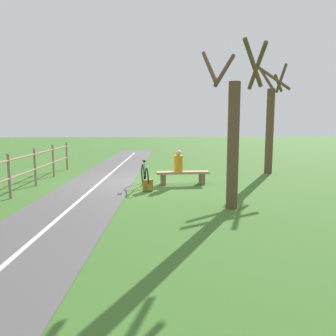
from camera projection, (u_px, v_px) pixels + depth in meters
The scene contains 9 objects.
ground_plane at pixel (136, 182), 11.93m from camera, with size 80.00×80.00×0.00m, color #3D6B28.
paved_path at pixel (66, 212), 7.90m from camera, with size 2.38×36.00×0.02m, color #565454.
path_centre_line at pixel (66, 212), 7.90m from camera, with size 0.10×32.00×0.00m, color silver.
bench at pixel (183, 175), 11.47m from camera, with size 1.86×0.50×0.46m.
person_seated at pixel (178, 162), 11.39m from camera, with size 0.33×0.33×0.75m.
bicycle at pixel (145, 176), 11.00m from camera, with size 0.29×1.66×0.89m.
backpack at pixel (148, 186), 10.33m from camera, with size 0.33×0.31×0.37m.
tree_far_right at pixel (270, 124), 13.79m from camera, with size 1.32×1.30×4.54m.
tree_far_left at pixel (234, 133), 8.02m from camera, with size 1.43×1.33×4.00m.
Camera 1 is at (-0.56, 11.80, 2.13)m, focal length 35.00 mm.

